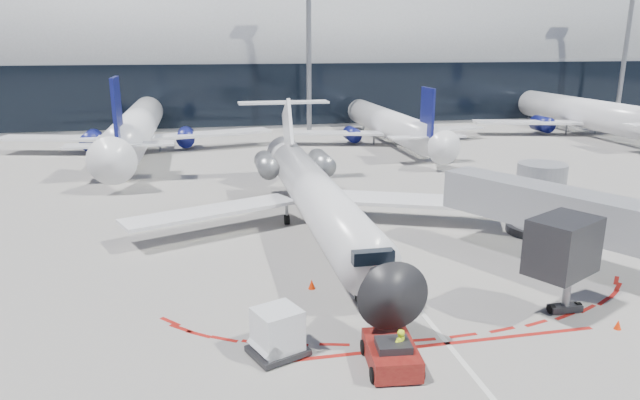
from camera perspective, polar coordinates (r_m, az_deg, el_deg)
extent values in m
plane|color=slate|center=(35.70, 5.15, -5.12)|extent=(260.00, 260.00, 0.00)
cube|color=silver|center=(37.50, 4.28, -4.06)|extent=(0.25, 40.00, 0.01)
cube|color=maroon|center=(25.92, 12.62, -13.83)|extent=(14.00, 0.25, 0.01)
cube|color=gray|center=(97.74, -5.90, 11.01)|extent=(150.00, 24.00, 10.00)
cylinder|color=gray|center=(97.48, -5.98, 13.94)|extent=(150.00, 24.00, 24.00)
cube|color=black|center=(85.80, -5.06, 10.42)|extent=(150.00, 0.20, 9.00)
cube|color=gray|center=(34.46, 22.01, -0.69)|extent=(8.22, 12.61, 2.30)
cube|color=black|center=(28.28, 23.12, -4.22)|extent=(3.86, 3.44, 2.60)
cylinder|color=slate|center=(29.86, 23.48, -8.18)|extent=(0.36, 0.36, 2.40)
cube|color=black|center=(30.25, 23.28, -9.88)|extent=(1.60, 0.60, 0.30)
cylinder|color=gray|center=(41.02, 21.07, 0.14)|extent=(3.20, 3.20, 4.80)
cylinder|color=black|center=(41.60, 20.79, -2.72)|extent=(4.00, 4.00, 0.50)
cylinder|color=slate|center=(81.31, -1.13, 15.48)|extent=(0.70, 0.70, 25.00)
cylinder|color=slate|center=(102.92, 28.32, 13.71)|extent=(0.70, 0.70, 25.00)
cylinder|color=white|center=(37.59, -0.23, 0.22)|extent=(3.02, 24.62, 3.02)
cone|color=black|center=(24.88, 6.14, -8.06)|extent=(3.02, 3.13, 3.02)
cone|color=white|center=(51.35, -3.39, 4.36)|extent=(3.02, 4.03, 3.02)
cube|color=black|center=(26.23, 5.00, -5.31)|extent=(1.90, 1.57, 0.62)
cube|color=white|center=(38.80, -10.82, -1.12)|extent=(11.99, 7.11, 0.35)
cube|color=white|center=(41.27, 8.79, -0.01)|extent=(11.99, 7.11, 0.35)
cube|color=white|center=(49.80, -3.25, 7.15)|extent=(0.28, 5.25, 5.34)
cube|color=white|center=(51.87, -3.67, 9.72)|extent=(8.06, 1.79, 0.18)
cylinder|color=slate|center=(46.66, -5.39, 3.53)|extent=(1.68, 3.80, 1.68)
cylinder|color=slate|center=(47.36, 0.15, 3.78)|extent=(1.68, 3.80, 1.68)
cylinder|color=black|center=(28.96, 3.85, -9.51)|extent=(0.25, 0.63, 0.63)
cylinder|color=black|center=(40.61, -3.33, -1.97)|extent=(0.34, 0.72, 0.72)
cylinder|color=black|center=(41.19, 1.30, -1.69)|extent=(0.34, 0.72, 0.72)
cylinder|color=slate|center=(28.83, 3.86, -8.97)|extent=(0.20, 0.20, 1.23)
cube|color=#5E0E0D|center=(23.73, 7.13, -15.06)|extent=(2.19, 3.20, 0.85)
cube|color=black|center=(23.21, 7.34, -14.21)|extent=(1.43, 1.26, 0.33)
cylinder|color=slate|center=(25.59, 6.07, -13.09)|extent=(0.34, 2.46, 0.09)
cylinder|color=black|center=(22.81, 5.41, -17.03)|extent=(0.32, 0.63, 0.61)
cylinder|color=black|center=(23.19, 9.97, -16.61)|extent=(0.32, 0.63, 0.61)
cylinder|color=black|center=(24.55, 4.45, -14.44)|extent=(0.32, 0.63, 0.61)
cylinder|color=black|center=(24.91, 8.65, -14.12)|extent=(0.32, 0.63, 0.61)
imported|color=#C8E017|center=(23.42, 7.94, -14.56)|extent=(0.75, 0.64, 1.73)
cube|color=black|center=(24.52, -4.23, -14.76)|extent=(2.72, 2.55, 0.24)
cube|color=white|center=(24.04, -4.28, -12.74)|extent=(2.24, 2.18, 1.75)
cylinder|color=black|center=(23.68, -5.25, -16.24)|extent=(0.18, 0.24, 0.22)
cylinder|color=black|center=(24.43, -1.53, -15.10)|extent=(0.18, 0.24, 0.22)
cylinder|color=black|center=(24.76, -6.89, -14.76)|extent=(0.18, 0.24, 0.22)
cylinder|color=black|center=(25.48, -3.29, -13.73)|extent=(0.18, 0.24, 0.22)
cone|color=red|center=(30.29, -0.83, -8.41)|extent=(0.37, 0.37, 0.52)
cone|color=red|center=(29.61, 27.64, -10.98)|extent=(0.32, 0.32, 0.45)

